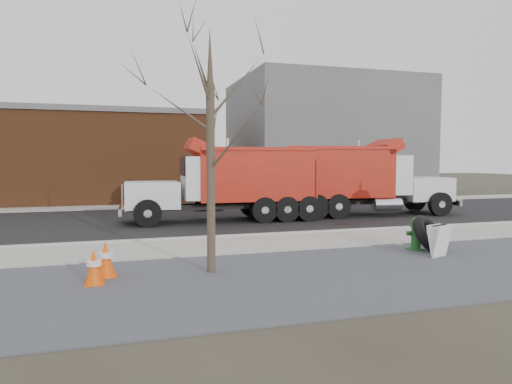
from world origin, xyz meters
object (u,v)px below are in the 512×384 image
object	(u,v)px
dump_truck_red_a	(355,177)
dump_truck_red_b	(231,180)
sandwich_board	(439,241)
fire_hydrant	(416,235)
truck_tire	(428,234)

from	to	relation	value
dump_truck_red_a	dump_truck_red_b	size ratio (longest dim) A/B	1.08
sandwich_board	dump_truck_red_b	world-z (taller)	dump_truck_red_b
fire_hydrant	dump_truck_red_a	xyz separation A→B (m)	(2.25, 7.38, 1.26)
truck_tire	sandwich_board	world-z (taller)	truck_tire
dump_truck_red_a	dump_truck_red_b	world-z (taller)	dump_truck_red_a
sandwich_board	dump_truck_red_b	size ratio (longest dim) A/B	0.11
dump_truck_red_b	dump_truck_red_a	bearing A→B (deg)	-176.32
fire_hydrant	dump_truck_red_b	size ratio (longest dim) A/B	0.12
dump_truck_red_b	sandwich_board	bearing A→B (deg)	113.88
fire_hydrant	sandwich_board	bearing A→B (deg)	-79.04
truck_tire	dump_truck_red_b	size ratio (longest dim) A/B	0.18
sandwich_board	dump_truck_red_a	distance (m)	8.75
truck_tire	dump_truck_red_a	xyz separation A→B (m)	(2.01, 7.55, 1.21)
fire_hydrant	sandwich_board	size ratio (longest dim) A/B	1.13
truck_tire	sandwich_board	bearing A→B (deg)	-109.32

